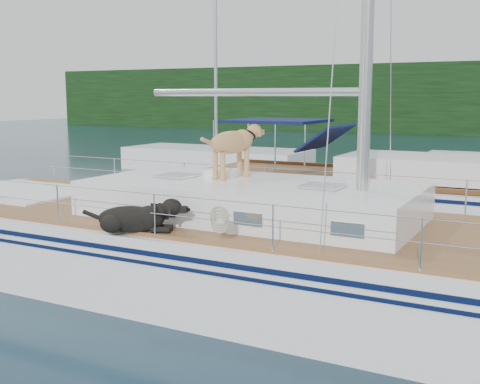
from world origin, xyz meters
The scene contains 4 objects.
ground centered at (0.00, 0.00, 0.00)m, with size 120.00×120.00×0.00m, color black.
main_sailboat centered at (0.09, 0.00, 0.68)m, with size 12.00×4.05×14.01m.
neighbor_sailboat centered at (1.61, 6.49, 0.63)m, with size 11.00×3.50×13.30m.
bg_boat_west centered at (-8.00, 14.00, 0.45)m, with size 8.00×3.00×11.65m.
Camera 1 is at (5.06, -8.37, 3.14)m, focal length 45.00 mm.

